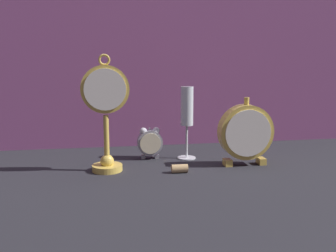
{
  "coord_description": "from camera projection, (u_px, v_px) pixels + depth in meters",
  "views": [
    {
      "loc": [
        -0.17,
        -0.94,
        0.28
      ],
      "look_at": [
        0.0,
        0.08,
        0.11
      ],
      "focal_mm": 40.0,
      "sensor_mm": 36.0,
      "label": 1
    }
  ],
  "objects": [
    {
      "name": "ground_plane",
      "position": [
        173.0,
        171.0,
        0.99
      ],
      "size": [
        4.0,
        4.0,
        0.0
      ],
      "primitive_type": "plane",
      "color": "#232328"
    },
    {
      "name": "fabric_backdrop_drape",
      "position": [
        156.0,
        28.0,
        1.24
      ],
      "size": [
        1.56,
        0.01,
        0.79
      ],
      "primitive_type": "cube",
      "color": "#8E4C7F",
      "rests_on": "ground_plane"
    },
    {
      "name": "pocket_watch_on_stand",
      "position": [
        106.0,
        115.0,
        0.96
      ],
      "size": [
        0.12,
        0.08,
        0.3
      ],
      "color": "gold",
      "rests_on": "ground_plane"
    },
    {
      "name": "alarm_clock_twin_bell",
      "position": [
        150.0,
        142.0,
        1.1
      ],
      "size": [
        0.07,
        0.03,
        0.1
      ],
      "color": "gray",
      "rests_on": "ground_plane"
    },
    {
      "name": "mantel_clock_silver",
      "position": [
        246.0,
        133.0,
        1.03
      ],
      "size": [
        0.15,
        0.04,
        0.19
      ],
      "color": "gold",
      "rests_on": "ground_plane"
    },
    {
      "name": "champagne_flute",
      "position": [
        187.0,
        112.0,
        1.1
      ],
      "size": [
        0.05,
        0.05,
        0.21
      ],
      "color": "silver",
      "rests_on": "ground_plane"
    },
    {
      "name": "wine_cork",
      "position": [
        180.0,
        168.0,
        0.97
      ],
      "size": [
        0.04,
        0.02,
        0.02
      ],
      "primitive_type": "cylinder",
      "rotation": [
        0.0,
        1.57,
        0.0
      ],
      "color": "tan",
      "rests_on": "ground_plane"
    }
  ]
}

